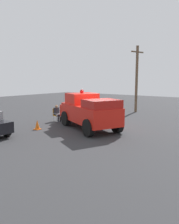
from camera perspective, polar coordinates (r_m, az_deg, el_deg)
name	(u,v)px	position (r m, az deg, el deg)	size (l,w,h in m)	color
ground_plane	(97,129)	(14.71, 1.93, -4.46)	(60.00, 60.00, 0.00)	#333335
vintage_fire_truck	(88,111)	(14.73, -0.42, 0.31)	(4.54, 6.30, 2.59)	black
lawn_chair_near_truck	(56,114)	(17.60, -8.63, -0.43)	(0.57, 0.56, 1.02)	#B7BABF
lawn_chair_by_car	(107,111)	(18.65, 4.45, 0.15)	(0.51, 0.53, 1.02)	#B7BABF
spectator_seated	(57,113)	(17.48, -8.38, -0.13)	(0.44, 0.58, 1.29)	#383842
utility_pole	(137,78)	(22.58, 12.14, 8.62)	(1.67, 0.57, 6.54)	brown
traffic_cone	(37,125)	(14.95, -13.42, -3.27)	(0.40, 0.40, 0.64)	orange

